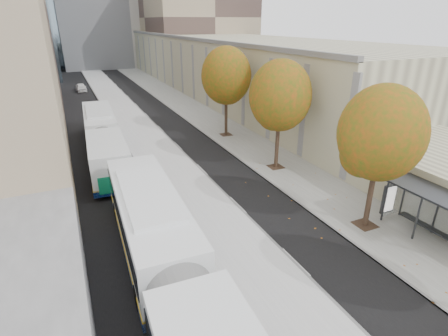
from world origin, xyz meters
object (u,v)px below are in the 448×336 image
bus_far (103,137)px  bus_shelter (434,199)px  distant_car (81,87)px  bus_near (172,275)px

bus_far → bus_shelter: bearing=-52.1°
bus_shelter → distant_car: (-13.24, 50.64, -1.58)m
bus_near → distant_car: size_ratio=5.11×
bus_near → bus_far: 18.69m
bus_near → bus_far: bearing=93.0°
bus_near → bus_far: size_ratio=1.07×
bus_shelter → bus_near: bus_near is taller
bus_shelter → distant_car: 52.37m
bus_shelter → distant_car: bearing=104.7°
bus_far → bus_near: bearing=-86.4°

